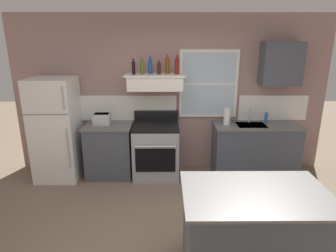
{
  "coord_description": "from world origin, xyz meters",
  "views": [
    {
      "loc": [
        -0.08,
        -2.74,
        2.3
      ],
      "look_at": [
        -0.05,
        1.2,
        1.1
      ],
      "focal_mm": 30.91,
      "sensor_mm": 36.0,
      "label": 1
    }
  ],
  "objects_px": {
    "bottle_balsamic_dark": "(134,68)",
    "toaster": "(102,119)",
    "bottle_olive_oil_square": "(142,67)",
    "bottle_blue_liqueur": "(150,66)",
    "paper_towel_roll": "(227,117)",
    "bottle_amber_wine": "(167,66)",
    "dish_soap_bottle": "(266,118)",
    "bottle_brown_stout": "(159,68)",
    "bottle_red_label_wine": "(177,66)",
    "refrigerator": "(56,129)",
    "stove_range": "(156,150)",
    "kitchen_island": "(252,233)"
  },
  "relations": [
    {
      "from": "stove_range",
      "to": "bottle_blue_liqueur",
      "type": "distance_m",
      "value": 1.41
    },
    {
      "from": "bottle_olive_oil_square",
      "to": "dish_soap_bottle",
      "type": "xyz_separation_m",
      "value": [
        2.09,
        0.07,
        -0.86
      ]
    },
    {
      "from": "bottle_amber_wine",
      "to": "bottle_brown_stout",
      "type": "bearing_deg",
      "value": -158.47
    },
    {
      "from": "refrigerator",
      "to": "bottle_amber_wine",
      "type": "relative_size",
      "value": 5.45
    },
    {
      "from": "bottle_red_label_wine",
      "to": "paper_towel_roll",
      "type": "relative_size",
      "value": 1.13
    },
    {
      "from": "stove_range",
      "to": "bottle_red_label_wine",
      "type": "bearing_deg",
      "value": 12.29
    },
    {
      "from": "stove_range",
      "to": "paper_towel_roll",
      "type": "bearing_deg",
      "value": 1.8
    },
    {
      "from": "toaster",
      "to": "paper_towel_roll",
      "type": "xyz_separation_m",
      "value": [
        2.09,
        -0.01,
        0.04
      ]
    },
    {
      "from": "stove_range",
      "to": "paper_towel_roll",
      "type": "distance_m",
      "value": 1.32
    },
    {
      "from": "stove_range",
      "to": "bottle_amber_wine",
      "type": "distance_m",
      "value": 1.43
    },
    {
      "from": "bottle_amber_wine",
      "to": "paper_towel_roll",
      "type": "xyz_separation_m",
      "value": [
        0.99,
        -0.09,
        -0.83
      ]
    },
    {
      "from": "bottle_amber_wine",
      "to": "dish_soap_bottle",
      "type": "relative_size",
      "value": 1.74
    },
    {
      "from": "paper_towel_roll",
      "to": "bottle_balsamic_dark",
      "type": "bearing_deg",
      "value": 179.45
    },
    {
      "from": "bottle_brown_stout",
      "to": "bottle_red_label_wine",
      "type": "height_order",
      "value": "bottle_red_label_wine"
    },
    {
      "from": "bottle_olive_oil_square",
      "to": "bottle_brown_stout",
      "type": "height_order",
      "value": "bottle_olive_oil_square"
    },
    {
      "from": "bottle_brown_stout",
      "to": "bottle_amber_wine",
      "type": "height_order",
      "value": "bottle_amber_wine"
    },
    {
      "from": "toaster",
      "to": "bottle_olive_oil_square",
      "type": "distance_m",
      "value": 1.1
    },
    {
      "from": "bottle_brown_stout",
      "to": "paper_towel_roll",
      "type": "bearing_deg",
      "value": -1.98
    },
    {
      "from": "toaster",
      "to": "paper_towel_roll",
      "type": "distance_m",
      "value": 2.09
    },
    {
      "from": "stove_range",
      "to": "bottle_brown_stout",
      "type": "distance_m",
      "value": 1.38
    },
    {
      "from": "dish_soap_bottle",
      "to": "bottle_red_label_wine",
      "type": "bearing_deg",
      "value": -177.69
    },
    {
      "from": "stove_range",
      "to": "bottle_balsamic_dark",
      "type": "height_order",
      "value": "bottle_balsamic_dark"
    },
    {
      "from": "bottle_olive_oil_square",
      "to": "bottle_blue_liqueur",
      "type": "relative_size",
      "value": 0.92
    },
    {
      "from": "bottle_balsamic_dark",
      "to": "kitchen_island",
      "type": "distance_m",
      "value": 2.97
    },
    {
      "from": "toaster",
      "to": "dish_soap_bottle",
      "type": "xyz_separation_m",
      "value": [
        2.78,
        0.09,
        -0.01
      ]
    },
    {
      "from": "bottle_brown_stout",
      "to": "bottle_red_label_wine",
      "type": "relative_size",
      "value": 0.73
    },
    {
      "from": "bottle_balsamic_dark",
      "to": "paper_towel_roll",
      "type": "height_order",
      "value": "bottle_balsamic_dark"
    },
    {
      "from": "refrigerator",
      "to": "toaster",
      "type": "distance_m",
      "value": 0.77
    },
    {
      "from": "stove_range",
      "to": "dish_soap_bottle",
      "type": "relative_size",
      "value": 6.06
    },
    {
      "from": "bottle_brown_stout",
      "to": "kitchen_island",
      "type": "height_order",
      "value": "bottle_brown_stout"
    },
    {
      "from": "bottle_amber_wine",
      "to": "bottle_red_label_wine",
      "type": "relative_size",
      "value": 1.03
    },
    {
      "from": "bottle_blue_liqueur",
      "to": "bottle_amber_wine",
      "type": "height_order",
      "value": "bottle_amber_wine"
    },
    {
      "from": "bottle_olive_oil_square",
      "to": "bottle_brown_stout",
      "type": "distance_m",
      "value": 0.27
    },
    {
      "from": "dish_soap_bottle",
      "to": "bottle_balsamic_dark",
      "type": "bearing_deg",
      "value": -177.8
    },
    {
      "from": "bottle_balsamic_dark",
      "to": "bottle_amber_wine",
      "type": "bearing_deg",
      "value": 8.2
    },
    {
      "from": "bottle_olive_oil_square",
      "to": "bottle_blue_liqueur",
      "type": "distance_m",
      "value": 0.14
    },
    {
      "from": "bottle_blue_liqueur",
      "to": "paper_towel_roll",
      "type": "xyz_separation_m",
      "value": [
        1.27,
        -0.08,
        -0.82
      ]
    },
    {
      "from": "toaster",
      "to": "bottle_amber_wine",
      "type": "height_order",
      "value": "bottle_amber_wine"
    },
    {
      "from": "bottle_amber_wine",
      "to": "stove_range",
      "type": "bearing_deg",
      "value": -146.62
    },
    {
      "from": "bottle_brown_stout",
      "to": "bottle_blue_liqueur",
      "type": "bearing_deg",
      "value": 162.04
    },
    {
      "from": "bottle_olive_oil_square",
      "to": "bottle_amber_wine",
      "type": "distance_m",
      "value": 0.41
    },
    {
      "from": "refrigerator",
      "to": "kitchen_island",
      "type": "relative_size",
      "value": 1.22
    },
    {
      "from": "stove_range",
      "to": "paper_towel_roll",
      "type": "height_order",
      "value": "paper_towel_roll"
    },
    {
      "from": "bottle_olive_oil_square",
      "to": "bottle_red_label_wine",
      "type": "distance_m",
      "value": 0.55
    },
    {
      "from": "stove_range",
      "to": "bottle_blue_liqueur",
      "type": "relative_size",
      "value": 3.77
    },
    {
      "from": "bottle_balsamic_dark",
      "to": "toaster",
      "type": "bearing_deg",
      "value": -180.0
    },
    {
      "from": "dish_soap_bottle",
      "to": "kitchen_island",
      "type": "relative_size",
      "value": 0.13
    },
    {
      "from": "bottle_amber_wine",
      "to": "kitchen_island",
      "type": "distance_m",
      "value": 2.84
    },
    {
      "from": "bottle_blue_liqueur",
      "to": "bottle_amber_wine",
      "type": "distance_m",
      "value": 0.28
    },
    {
      "from": "refrigerator",
      "to": "bottle_olive_oil_square",
      "type": "bearing_deg",
      "value": 3.72
    }
  ]
}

